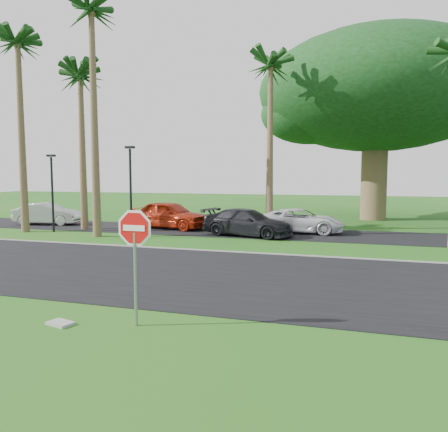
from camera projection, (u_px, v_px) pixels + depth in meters
ground at (172, 289)px, 12.32m from camera, size 120.00×120.00×0.00m
road at (197, 273)px, 14.22m from camera, size 120.00×8.00×0.02m
parking_strip at (264, 233)px, 24.21m from camera, size 120.00×5.00×0.02m
curb at (232, 252)px, 18.07m from camera, size 120.00×0.12×0.06m
stop_sign_near at (135, 243)px, 9.15m from camera, size 1.05×0.07×2.62m
palm_left_far at (18, 47)px, 23.74m from camera, size 5.00×5.00×11.50m
palm_left_mid at (80, 79)px, 25.05m from camera, size 5.00×5.00×10.00m
palm_left_near at (91, 16)px, 21.71m from camera, size 5.00×5.00×12.50m
palm_center at (271, 70)px, 24.78m from camera, size 5.00×5.00×10.50m
canopy_tree at (377, 93)px, 30.65m from camera, size 16.50×16.50×13.12m
streetlight_left at (52, 188)px, 24.49m from camera, size 0.45×0.25×4.34m
streetlight_right at (131, 186)px, 21.91m from camera, size 0.45×0.25×4.64m
car_silver at (48, 214)px, 28.09m from camera, size 4.40×2.25×1.38m
car_red at (170, 215)px, 26.02m from camera, size 5.11×2.78×1.65m
car_dark at (248, 223)px, 22.90m from camera, size 5.14×2.92×1.40m
car_minivan at (300, 221)px, 24.15m from camera, size 4.78×2.21×1.33m
utility_slab at (60, 323)px, 9.36m from camera, size 0.62×0.47×0.06m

